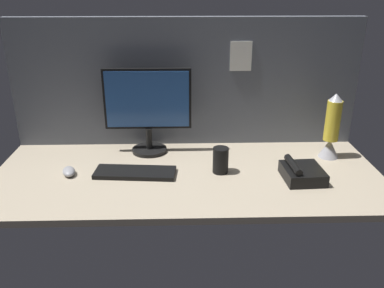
% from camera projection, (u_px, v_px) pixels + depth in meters
% --- Properties ---
extents(ground_plane, '(1.80, 0.80, 0.03)m').
position_uv_depth(ground_plane, '(187.00, 174.00, 1.91)').
color(ground_plane, tan).
extents(cubicle_wall_back, '(1.80, 0.06, 0.67)m').
position_uv_depth(cubicle_wall_back, '(186.00, 83.00, 2.12)').
color(cubicle_wall_back, '#565B66').
rests_on(cubicle_wall_back, ground_plane).
extents(monitor, '(0.44, 0.18, 0.44)m').
position_uv_depth(monitor, '(148.00, 107.00, 2.04)').
color(monitor, black).
rests_on(monitor, ground_plane).
extents(keyboard, '(0.38, 0.16, 0.02)m').
position_uv_depth(keyboard, '(135.00, 173.00, 1.87)').
color(keyboard, black).
rests_on(keyboard, ground_plane).
extents(mouse, '(0.08, 0.11, 0.03)m').
position_uv_depth(mouse, '(69.00, 171.00, 1.87)').
color(mouse, '#99999E').
rests_on(mouse, ground_plane).
extents(mug_black_travel, '(0.07, 0.07, 0.12)m').
position_uv_depth(mug_black_travel, '(221.00, 160.00, 1.88)').
color(mug_black_travel, black).
rests_on(mug_black_travel, ground_plane).
extents(lava_lamp, '(0.10, 0.10, 0.33)m').
position_uv_depth(lava_lamp, '(331.00, 131.00, 2.01)').
color(lava_lamp, '#A5A5AD').
rests_on(lava_lamp, ground_plane).
extents(desk_phone, '(0.18, 0.20, 0.09)m').
position_uv_depth(desk_phone, '(302.00, 173.00, 1.82)').
color(desk_phone, black).
rests_on(desk_phone, ground_plane).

